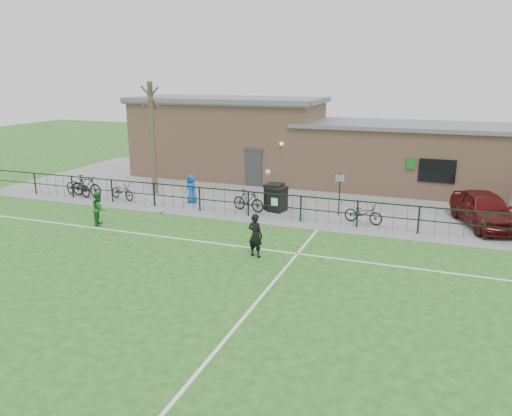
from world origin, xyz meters
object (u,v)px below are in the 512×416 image
(bicycle_b, at_px, (86,186))
(wheelie_bin_right, at_px, (277,200))
(wheelie_bin_left, at_px, (274,197))
(bicycle_c, at_px, (122,191))
(spectator_child, at_px, (191,189))
(car_maroon, at_px, (484,209))
(bicycle_e, at_px, (363,213))
(bare_tree, at_px, (153,139))
(bicycle_a, at_px, (78,186))
(bicycle_d, at_px, (248,201))
(ball_ground, at_px, (161,211))
(sign_post, at_px, (339,194))
(outfield_player, at_px, (99,209))

(bicycle_b, bearing_deg, wheelie_bin_right, -83.50)
(wheelie_bin_left, height_order, bicycle_c, wheelie_bin_left)
(wheelie_bin_right, height_order, spectator_child, spectator_child)
(wheelie_bin_left, bearing_deg, car_maroon, 5.09)
(bicycle_e, bearing_deg, bicycle_c, 101.75)
(bare_tree, height_order, bicycle_e, bare_tree)
(bicycle_a, distance_m, bicycle_d, 9.69)
(bicycle_b, bearing_deg, ball_ground, -103.00)
(bicycle_a, bearing_deg, sign_post, -69.19)
(bare_tree, distance_m, ball_ground, 5.14)
(bicycle_b, distance_m, bicycle_e, 14.63)
(sign_post, relative_size, bicycle_e, 1.15)
(bicycle_a, relative_size, outfield_player, 1.41)
(bare_tree, relative_size, car_maroon, 1.36)
(bicycle_c, bearing_deg, wheelie_bin_right, -68.23)
(car_maroon, height_order, bicycle_d, car_maroon)
(wheelie_bin_left, distance_m, bicycle_c, 8.09)
(bicycle_d, bearing_deg, car_maroon, -70.00)
(spectator_child, height_order, outfield_player, spectator_child)
(bicycle_b, height_order, ball_ground, bicycle_b)
(bicycle_b, height_order, bicycle_e, bicycle_b)
(bare_tree, relative_size, bicycle_a, 2.95)
(wheelie_bin_left, height_order, bicycle_b, wheelie_bin_left)
(bicycle_b, xyz_separation_m, bicycle_c, (2.16, 0.14, -0.13))
(bicycle_a, distance_m, outfield_player, 5.86)
(bicycle_a, xyz_separation_m, spectator_child, (6.39, 0.84, 0.18))
(bicycle_d, xyz_separation_m, outfield_player, (-5.32, -4.25, 0.18))
(wheelie_bin_right, xyz_separation_m, sign_post, (2.91, 0.32, 0.45))
(wheelie_bin_right, height_order, car_maroon, car_maroon)
(bicycle_c, height_order, bicycle_d, bicycle_d)
(wheelie_bin_right, xyz_separation_m, bicycle_d, (-1.29, -0.50, -0.03))
(bicycle_b, relative_size, spectator_child, 1.34)
(bicycle_c, bearing_deg, wheelie_bin_left, -65.82)
(wheelie_bin_left, distance_m, bicycle_a, 10.78)
(bicycle_a, xyz_separation_m, bicycle_c, (2.68, 0.18, -0.08))
(wheelie_bin_left, relative_size, bicycle_c, 0.68)
(outfield_player, bearing_deg, wheelie_bin_left, -77.50)
(ball_ground, bearing_deg, wheelie_bin_right, 24.09)
(sign_post, xyz_separation_m, outfield_player, (-9.51, -5.07, -0.30))
(wheelie_bin_right, bearing_deg, bicycle_d, -145.82)
(outfield_player, bearing_deg, spectator_child, -49.22)
(bicycle_d, bearing_deg, bicycle_c, 104.20)
(bicycle_e, bearing_deg, car_maroon, -62.68)
(car_maroon, xyz_separation_m, bicycle_d, (-10.39, -1.32, -0.24))
(bicycle_c, xyz_separation_m, ball_ground, (3.23, -1.59, -0.36))
(wheelie_bin_right, height_order, outfield_player, outfield_player)
(bicycle_e, bearing_deg, bicycle_b, 102.23)
(car_maroon, bearing_deg, ball_ground, 173.77)
(bicycle_e, bearing_deg, spectator_child, 97.62)
(sign_post, height_order, spectator_child, sign_post)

